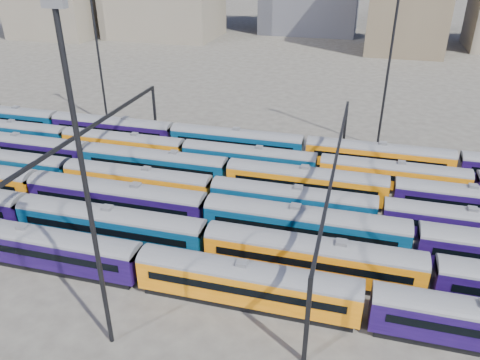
% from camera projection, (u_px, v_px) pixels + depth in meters
% --- Properties ---
extents(ground, '(500.00, 500.00, 0.00)m').
position_uv_depth(ground, '(243.00, 211.00, 54.84)').
color(ground, '#3E3A35').
rests_on(ground, ground).
extents(rake_0, '(138.69, 2.90, 4.87)m').
position_uv_depth(rake_0, '(247.00, 280.00, 39.81)').
color(rake_0, black).
rests_on(rake_0, ground).
extents(rake_1, '(123.09, 3.00, 5.05)m').
position_uv_depth(rake_1, '(431.00, 273.00, 40.52)').
color(rake_1, black).
rests_on(rake_1, ground).
extents(rake_2, '(148.00, 3.09, 5.21)m').
position_uv_depth(rake_2, '(305.00, 223.00, 47.50)').
color(rake_2, black).
rests_on(rake_2, ground).
extents(rake_3, '(113.75, 2.78, 4.66)m').
position_uv_depth(rake_3, '(212.00, 189.00, 54.61)').
color(rake_3, black).
rests_on(rake_3, ground).
extents(rake_4, '(118.45, 2.89, 4.86)m').
position_uv_depth(rake_4, '(391.00, 190.00, 54.15)').
color(rake_4, black).
rests_on(rake_4, ground).
extents(rake_5, '(92.65, 2.72, 4.56)m').
position_uv_depth(rake_5, '(249.00, 157.00, 62.77)').
color(rake_5, black).
rests_on(rake_5, ground).
extents(rake_6, '(118.96, 2.90, 4.88)m').
position_uv_depth(rake_6, '(305.00, 147.00, 65.39)').
color(rake_6, black).
rests_on(rake_6, ground).
extents(gantry_1, '(0.35, 40.35, 8.03)m').
position_uv_depth(gantry_1, '(83.00, 140.00, 56.38)').
color(gantry_1, black).
rests_on(gantry_1, ground).
extents(gantry_2, '(0.35, 40.35, 8.03)m').
position_uv_depth(gantry_2, '(335.00, 169.00, 49.42)').
color(gantry_2, black).
rests_on(gantry_2, ground).
extents(mast_1, '(1.40, 0.50, 25.60)m').
position_uv_depth(mast_1, '(97.00, 41.00, 74.30)').
color(mast_1, black).
rests_on(mast_1, ground).
extents(mast_2, '(1.40, 0.50, 25.60)m').
position_uv_depth(mast_2, '(85.00, 185.00, 30.73)').
color(mast_2, black).
rests_on(mast_2, ground).
extents(mast_3, '(1.40, 0.50, 25.60)m').
position_uv_depth(mast_3, '(390.00, 55.00, 65.57)').
color(mast_3, black).
rests_on(mast_3, ground).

